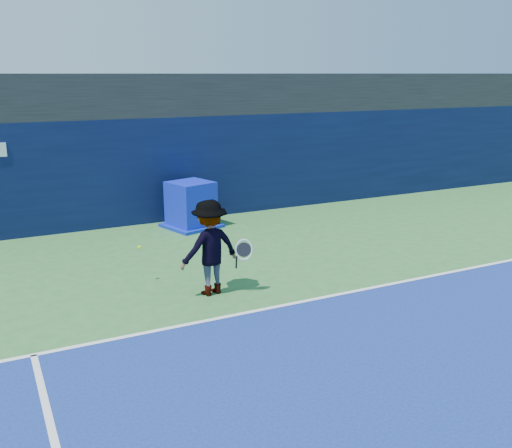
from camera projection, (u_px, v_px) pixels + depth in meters
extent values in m
plane|color=#347132|center=(419.00, 371.00, 8.30)|extent=(80.00, 80.00, 0.00)
cube|color=white|center=(311.00, 300.00, 10.90)|extent=(24.00, 0.10, 0.01)
cube|color=black|center=(168.00, 94.00, 17.35)|extent=(36.00, 3.00, 1.20)
cube|color=#091136|center=(181.00, 167.00, 17.02)|extent=(36.00, 1.00, 3.00)
cube|color=#0D1BC2|center=(191.00, 205.00, 15.95)|extent=(1.34, 1.34, 1.29)
cube|color=#0C21AB|center=(192.00, 225.00, 16.11)|extent=(1.67, 1.67, 0.09)
imported|color=white|center=(210.00, 248.00, 11.02)|extent=(1.31, 0.88, 1.88)
cylinder|color=black|center=(236.00, 262.00, 11.07)|extent=(0.09, 0.17, 0.30)
torus|color=white|center=(244.00, 250.00, 11.03)|extent=(0.35, 0.20, 0.34)
cylinder|color=black|center=(244.00, 250.00, 11.03)|extent=(0.29, 0.15, 0.29)
sphere|color=#B2D517|center=(139.00, 247.00, 11.64)|extent=(0.07, 0.07, 0.07)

